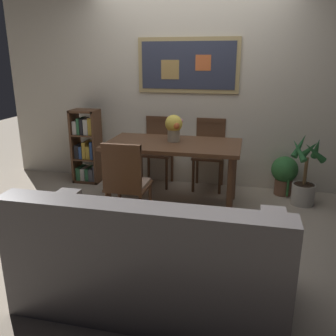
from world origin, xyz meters
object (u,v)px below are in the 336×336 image
at_px(flower_vase, 174,126).
at_px(potted_ivy, 284,173).
at_px(bookshelf, 87,148).
at_px(dining_chair_far_left, 158,145).
at_px(dining_chair_far_right, 210,148).
at_px(potted_palm, 304,179).
at_px(leather_couch, 151,262).
at_px(dining_chair_near_left, 126,179).
at_px(dining_table, 173,151).

bearing_deg(flower_vase, potted_ivy, 23.15).
distance_m(bookshelf, potted_ivy, 2.63).
distance_m(dining_chair_far_left, dining_chair_far_right, 0.69).
height_order(potted_ivy, potted_palm, potted_palm).
distance_m(leather_couch, bookshelf, 2.78).
height_order(dining_chair_near_left, bookshelf, bookshelf).
xyz_separation_m(dining_table, flower_vase, (-0.01, 0.07, 0.27)).
bearing_deg(bookshelf, dining_chair_near_left, -51.71).
bearing_deg(potted_ivy, bookshelf, -178.38).
relative_size(dining_chair_far_left, dining_chair_far_right, 1.00).
height_order(dining_chair_far_left, dining_chair_near_left, same).
relative_size(dining_chair_near_left, potted_palm, 1.09).
xyz_separation_m(dining_chair_near_left, leather_couch, (0.53, -1.01, -0.22)).
height_order(dining_table, bookshelf, bookshelf).
bearing_deg(bookshelf, dining_chair_far_left, 9.30).
bearing_deg(bookshelf, potted_ivy, 1.62).
bearing_deg(flower_vase, dining_chair_far_left, 118.50).
xyz_separation_m(dining_chair_far_left, dining_chair_far_right, (0.69, 0.00, 0.00)).
bearing_deg(potted_ivy, potted_palm, -54.64).
distance_m(leather_couch, potted_palm, 2.45).
relative_size(dining_chair_far_left, potted_palm, 1.09).
distance_m(dining_table, leather_couch, 1.79).
distance_m(bookshelf, potted_palm, 2.83).
height_order(dining_chair_far_left, leather_couch, dining_chair_far_left).
xyz_separation_m(dining_chair_far_right, potted_palm, (1.16, -0.37, -0.23)).
height_order(leather_couch, flower_vase, flower_vase).
relative_size(dining_chair_near_left, flower_vase, 3.00).
xyz_separation_m(potted_ivy, potted_palm, (0.20, -0.28, 0.03)).
distance_m(dining_chair_far_left, bookshelf, 0.99).
xyz_separation_m(dining_chair_near_left, potted_ivy, (1.60, 1.36, -0.26)).
xyz_separation_m(bookshelf, potted_palm, (2.82, -0.21, -0.17)).
distance_m(dining_table, dining_chair_near_left, 0.80).
height_order(potted_palm, flower_vase, flower_vase).
relative_size(dining_chair_far_right, potted_ivy, 1.63).
distance_m(dining_chair_far_right, potted_palm, 1.23).
xyz_separation_m(dining_table, dining_chair_near_left, (-0.31, -0.73, -0.11)).
relative_size(dining_table, bookshelf, 1.50).
relative_size(dining_chair_far_right, leather_couch, 0.51).
xyz_separation_m(dining_chair_far_left, bookshelf, (-0.97, -0.16, -0.06)).
bearing_deg(dining_table, dining_chair_far_right, 64.94).
bearing_deg(potted_palm, dining_chair_far_right, 162.30).
bearing_deg(potted_palm, bookshelf, 175.80).
distance_m(dining_chair_far_left, potted_palm, 1.90).
height_order(dining_table, potted_ivy, dining_table).
height_order(dining_chair_near_left, leather_couch, dining_chair_near_left).
bearing_deg(dining_chair_far_left, bookshelf, -170.70).
bearing_deg(dining_chair_far_right, bookshelf, -174.44).
bearing_deg(dining_table, leather_couch, -82.74).
height_order(bookshelf, potted_ivy, bookshelf).
height_order(dining_chair_near_left, flower_vase, flower_vase).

